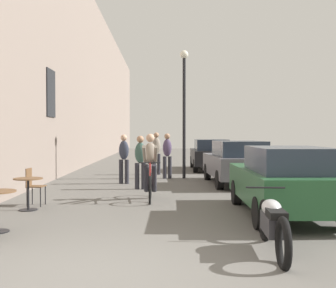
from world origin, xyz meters
name	(u,v)px	position (x,y,z in m)	size (l,w,h in m)	color
ground_plane	(97,277)	(0.00, 0.00, 0.00)	(88.00, 88.00, 0.00)	#5B5954
building_facade_left	(67,64)	(-3.45, 14.00, 4.85)	(0.54, 68.00, 9.69)	gray
cafe_table_mid	(28,187)	(-2.21, 4.41, 0.52)	(0.64, 0.64, 0.72)	black
cafe_chair_mid_toward_street	(33,184)	(-2.28, 5.03, 0.52)	(0.41, 0.41, 0.89)	black
cyclist_on_bicycle	(150,169)	(0.48, 5.88, 0.81)	(0.52, 1.76, 1.74)	black
pedestrian_near	(140,159)	(0.12, 7.96, 0.93)	(0.35, 0.25, 1.65)	#26262D
pedestrian_mid	(124,156)	(-0.51, 9.41, 0.95)	(0.37, 0.28, 1.69)	#26262D
pedestrian_far	(167,153)	(1.00, 11.02, 0.97)	(0.37, 0.29, 1.72)	#26262D
pedestrian_furthest	(156,151)	(0.56, 12.61, 1.00)	(0.37, 0.28, 1.77)	#26262D
street_lamp	(184,97)	(1.65, 11.13, 3.11)	(0.32, 0.32, 4.90)	black
parked_car_nearest	(284,180)	(3.32, 3.66, 0.75)	(1.80, 4.10, 1.45)	#23512D
parked_car_second	(236,162)	(3.31, 9.12, 0.76)	(1.84, 4.19, 1.48)	#595960
parked_car_third	(210,154)	(3.08, 14.76, 0.75)	(1.80, 4.12, 1.45)	black
parked_motorcycle	(273,224)	(2.38, 1.03, 0.40)	(0.62, 2.15, 0.92)	black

